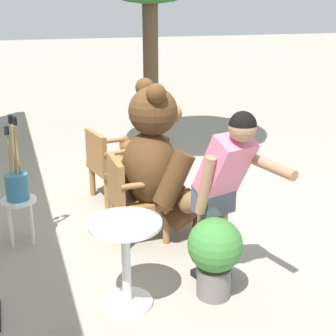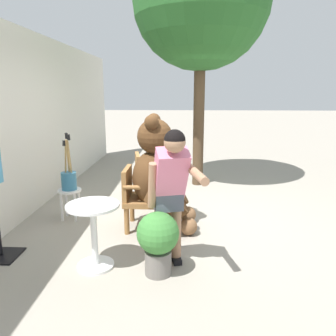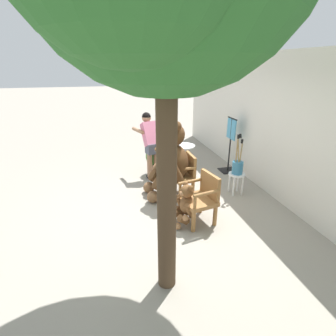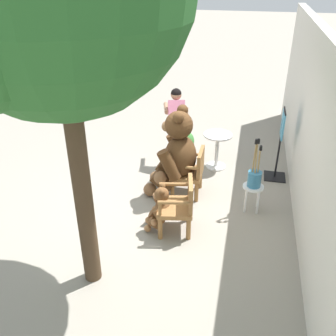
% 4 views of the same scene
% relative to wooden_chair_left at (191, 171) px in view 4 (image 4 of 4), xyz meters
% --- Properties ---
extents(ground_plane, '(60.00, 60.00, 0.00)m').
position_rel_wooden_chair_left_xyz_m(ground_plane, '(0.53, -0.55, -0.46)').
color(ground_plane, gray).
extents(back_wall, '(10.00, 0.16, 2.80)m').
position_rel_wooden_chair_left_xyz_m(back_wall, '(0.53, 1.85, 0.94)').
color(back_wall, silver).
rests_on(back_wall, ground).
extents(wooden_chair_left, '(0.56, 0.52, 0.86)m').
position_rel_wooden_chair_left_xyz_m(wooden_chair_left, '(0.00, 0.00, 0.00)').
color(wooden_chair_left, olive).
rests_on(wooden_chair_left, ground).
extents(wooden_chair_right, '(0.65, 0.62, 0.86)m').
position_rel_wooden_chair_left_xyz_m(wooden_chair_right, '(1.06, -0.00, 0.00)').
color(wooden_chair_right, olive).
rests_on(wooden_chair_right, ground).
extents(teddy_bear_large, '(0.95, 0.89, 1.59)m').
position_rel_wooden_chair_left_xyz_m(teddy_bear_large, '(0.00, -0.27, 0.32)').
color(teddy_bear_large, '#4C3019').
rests_on(teddy_bear_large, ground).
extents(teddy_bear_small, '(0.46, 0.46, 0.75)m').
position_rel_wooden_chair_left_xyz_m(teddy_bear_small, '(1.08, -0.28, -0.10)').
color(teddy_bear_small, brown).
rests_on(teddy_bear_small, ground).
extents(person_visitor, '(0.74, 0.61, 1.53)m').
position_rel_wooden_chair_left_xyz_m(person_visitor, '(-1.06, -0.47, 0.45)').
color(person_visitor, black).
rests_on(person_visitor, ground).
extents(white_stool, '(0.34, 0.34, 0.46)m').
position_rel_wooden_chair_left_xyz_m(white_stool, '(0.27, 1.08, -0.11)').
color(white_stool, white).
rests_on(white_stool, ground).
extents(brush_bucket, '(0.22, 0.22, 0.84)m').
position_rel_wooden_chair_left_xyz_m(brush_bucket, '(0.27, 1.08, 0.17)').
color(brush_bucket, teal).
rests_on(brush_bucket, white_stool).
extents(round_side_table, '(0.56, 0.56, 0.72)m').
position_rel_wooden_chair_left_xyz_m(round_side_table, '(-1.09, 0.35, -0.01)').
color(round_side_table, white).
rests_on(round_side_table, ground).
extents(potted_plant, '(0.44, 0.44, 0.68)m').
position_rel_wooden_chair_left_xyz_m(potted_plant, '(-1.20, -0.35, -0.07)').
color(potted_plant, slate).
rests_on(potted_plant, ground).
extents(clothing_display_stand, '(0.44, 0.40, 1.36)m').
position_rel_wooden_chair_left_xyz_m(clothing_display_stand, '(-0.92, 1.50, 0.26)').
color(clothing_display_stand, black).
rests_on(clothing_display_stand, ground).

